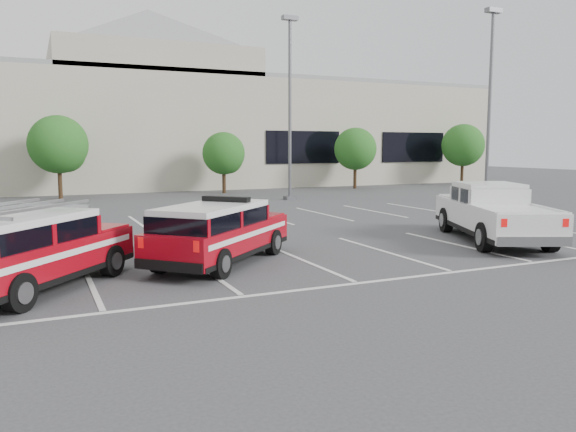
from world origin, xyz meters
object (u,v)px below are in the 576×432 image
Objects in this scene: light_pole_right at (489,106)px; fire_chief_suv at (219,237)px; light_pole_mid at (290,108)px; white_pickup at (492,218)px; tree_mid_right at (225,155)px; convention_building at (124,125)px; ladder_suv at (32,256)px; tree_right at (356,150)px; tree_far_right at (463,147)px; tree_mid_left at (60,146)px.

light_pole_right reaches higher than fire_chief_suv.
light_pole_mid is 1.62× the size of white_pickup.
tree_mid_right is 22.84m from fire_chief_suv.
white_pickup is (6.78, -31.57, -3.99)m from convention_building.
ladder_suv is at bearing -121.57° from fire_chief_suv.
tree_right reaches higher than white_pickup.
light_pole_right is 2.14× the size of ladder_suv.
tree_far_right is 28.41m from white_pickup.
tree_mid_left is 1.21× the size of tree_mid_right.
ladder_suv is (-31.63, -22.58, -2.30)m from tree_far_right.
light_pole_mid reaches higher than tree_far_right.
convention_building is 11.19m from tree_mid_left.
convention_building is at bearing 116.57° from tree_mid_right.
fire_chief_suv is (-2.33, -31.41, -4.02)m from convention_building.
light_pole_right is at bearing -85.69° from tree_right.
tree_right is at bearing 97.06° from fire_chief_suv.
light_pole_mid reaches higher than fire_chief_suv.
light_pole_mid and light_pole_right have the same top height.
convention_building is 9.51× the size of white_pickup.
fire_chief_suv is at bearing -120.50° from light_pole_mid.
convention_building is 12.38× the size of tree_mid_left.
tree_mid_right is at bearing -180.00° from tree_far_right.
tree_mid_right is 0.84× the size of fire_chief_suv.
tree_far_right is 1.01× the size of ladder_suv.
fire_chief_suv is at bearing -128.62° from tree_right.
light_pole_right is 25.28m from ladder_suv.
light_pole_right is 20.99m from fire_chief_suv.
convention_building is 11.20m from tree_mid_right.
fire_chief_suv is (-9.15, -15.54, -4.48)m from light_pole_mid.
tree_mid_right reaches higher than fire_chief_suv.
light_pole_mid is at bearing 146.31° from light_pole_right.
convention_building is 13.58× the size of tree_right.
tree_right is at bearing 0.00° from tree_mid_right.
ladder_suv is (-1.63, -22.58, -2.30)m from tree_mid_left.
light_pole_right reaches higher than ladder_suv.
white_pickup is (1.87, -21.75, -1.77)m from tree_mid_right.
convention_building reaches higher than tree_mid_right.
tree_mid_left reaches higher than tree_right.
light_pole_right reaches higher than tree_mid_left.
tree_far_right is at bearing 74.32° from white_pickup.
tree_mid_left is at bearing 180.00° from tree_right.
tree_right reaches higher than tree_mid_right.
light_pole_right reaches higher than tree_mid_right.
ladder_suv is (-21.63, -22.58, -2.03)m from tree_right.
ladder_suv is at bearing -152.34° from white_pickup.
tree_right is at bearing 94.31° from light_pole_right.
light_pole_right is at bearing 64.75° from ladder_suv.
tree_far_right is (10.00, 0.00, 0.27)m from tree_right.
tree_far_right is 0.47× the size of light_pole_mid.
tree_far_right is at bearing -21.51° from convention_building.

